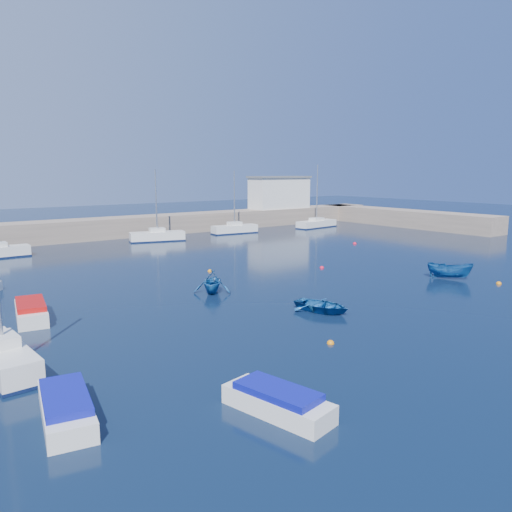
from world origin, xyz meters
TOP-DOWN VIEW (x-y plane):
  - ground at (0.00, 0.00)m, footprint 220.00×220.00m
  - back_wall at (0.00, 46.00)m, footprint 96.00×4.50m
  - right_arm at (44.00, 32.00)m, footprint 4.50×32.00m
  - harbor_office at (30.00, 46.00)m, footprint 10.00×4.00m
  - sailboat_1 at (-19.01, 5.25)m, footprint 2.07×5.99m
  - sailboat_6 at (4.61, 39.12)m, footprint 6.98×3.59m
  - sailboat_7 at (16.92, 39.96)m, footprint 6.77×2.57m
  - sailboat_8 at (31.41, 38.50)m, footprint 7.64×2.98m
  - motorboat_0 at (-18.12, -0.90)m, footprint 2.35×4.70m
  - motorboat_1 at (-16.21, 12.66)m, footprint 2.33×4.78m
  - motorboat_3 at (-11.85, -5.01)m, footprint 2.33×4.45m
  - dinghy_center at (-1.22, 3.66)m, footprint 3.46×4.18m
  - dinghy_left at (-4.10, 11.96)m, footprint 4.03×4.10m
  - dinghy_right at (13.90, 4.41)m, footprint 2.95×3.72m
  - buoy_0 at (-5.01, -0.88)m, footprint 0.38×0.38m
  - buoy_1 at (8.74, 13.93)m, footprint 0.40×0.40m
  - buoy_2 at (15.26, 1.01)m, footprint 0.41×0.41m
  - buoy_3 at (-0.20, 18.70)m, footprint 0.39×0.39m
  - buoy_4 at (22.71, 22.65)m, footprint 0.44×0.44m

SIDE VIEW (x-z plane):
  - ground at x=0.00m, z-range 0.00..0.00m
  - buoy_0 at x=-5.01m, z-range -0.19..0.19m
  - buoy_1 at x=8.74m, z-range -0.20..0.20m
  - buoy_2 at x=15.26m, z-range -0.21..0.21m
  - buoy_3 at x=-0.20m, z-range -0.19..0.19m
  - buoy_4 at x=22.71m, z-range -0.22..0.22m
  - dinghy_center at x=-1.22m, z-range 0.00..0.75m
  - motorboat_3 at x=-11.85m, z-range -0.03..0.96m
  - motorboat_0 at x=-18.12m, z-range -0.03..0.98m
  - motorboat_1 at x=-16.21m, z-range -0.03..1.09m
  - sailboat_8 at x=31.41m, z-range -4.22..5.43m
  - sailboat_1 at x=-19.01m, z-range -3.31..4.61m
  - sailboat_7 at x=16.92m, z-range -3.73..5.03m
  - sailboat_6 at x=4.61m, z-range -3.79..5.12m
  - dinghy_right at x=13.90m, z-range 0.00..1.36m
  - dinghy_left at x=-4.10m, z-range 0.00..1.64m
  - back_wall at x=0.00m, z-range 0.00..2.60m
  - right_arm at x=44.00m, z-range 0.00..2.60m
  - harbor_office at x=30.00m, z-range 2.60..7.60m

